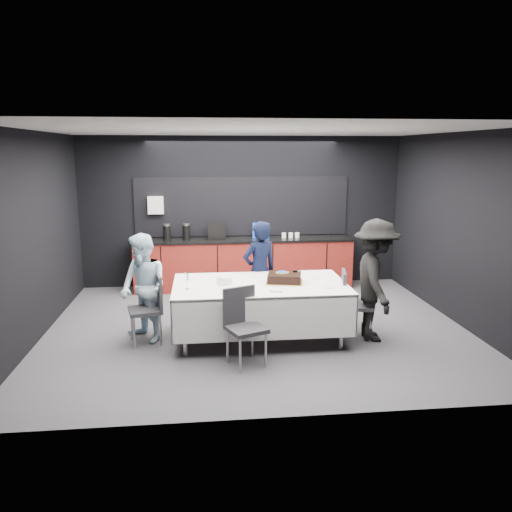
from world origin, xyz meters
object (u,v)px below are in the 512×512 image
at_px(champagne_flute, 187,277).
at_px(person_left, 144,288).
at_px(party_table, 260,293).
at_px(person_right, 375,280).
at_px(chair_left, 151,304).
at_px(person_center, 260,272).
at_px(cake_assembly, 284,278).
at_px(chair_near, 243,320).
at_px(chair_right, 351,299).
at_px(plate_stack, 225,280).

distance_m(champagne_flute, person_left, 0.68).
distance_m(party_table, person_right, 1.56).
bearing_deg(person_right, champagne_flute, 96.32).
distance_m(chair_left, person_center, 1.71).
height_order(party_table, person_left, person_left).
distance_m(cake_assembly, person_right, 1.22).
bearing_deg(person_left, person_right, 45.11).
bearing_deg(person_right, cake_assembly, 86.54).
xyz_separation_m(chair_near, person_left, (-1.26, 0.86, 0.20)).
relative_size(cake_assembly, chair_near, 0.59).
relative_size(person_center, person_right, 0.92).
height_order(chair_right, person_left, person_left).
distance_m(plate_stack, person_right, 2.02).
xyz_separation_m(plate_stack, chair_left, (-0.98, -0.00, -0.30)).
xyz_separation_m(party_table, chair_right, (1.25, -0.06, -0.11)).
xyz_separation_m(chair_left, person_right, (3.00, -0.20, 0.29)).
xyz_separation_m(cake_assembly, chair_left, (-1.80, 0.00, -0.31)).
distance_m(chair_near, person_right, 1.94).
height_order(chair_left, chair_near, same).
xyz_separation_m(chair_left, chair_near, (1.17, -0.80, 0.00)).
relative_size(party_table, chair_near, 2.51).
relative_size(party_table, cake_assembly, 4.22).
xyz_separation_m(plate_stack, chair_right, (1.73, -0.09, -0.30)).
height_order(party_table, person_right, person_right).
bearing_deg(chair_left, champagne_flute, -23.82).
bearing_deg(chair_right, person_right, -21.96).
bearing_deg(plate_stack, person_center, 52.10).
xyz_separation_m(champagne_flute, chair_near, (0.68, -0.58, -0.40)).
bearing_deg(chair_left, party_table, -1.00).
relative_size(chair_near, person_center, 0.61).
bearing_deg(chair_right, person_left, 176.88).
xyz_separation_m(party_table, cake_assembly, (0.34, 0.02, 0.20)).
bearing_deg(cake_assembly, party_table, -176.19).
xyz_separation_m(cake_assembly, person_center, (-0.26, 0.72, -0.08)).
height_order(party_table, person_center, person_center).
height_order(chair_right, chair_near, same).
bearing_deg(party_table, person_left, 176.73).
bearing_deg(person_right, party_table, 89.42).
height_order(plate_stack, champagne_flute, champagne_flute).
height_order(champagne_flute, chair_right, champagne_flute).
height_order(champagne_flute, person_right, person_right).
xyz_separation_m(plate_stack, champagne_flute, (-0.49, -0.22, 0.11)).
relative_size(chair_left, chair_right, 1.00).
bearing_deg(party_table, cake_assembly, 3.81).
height_order(chair_near, person_left, person_left).
relative_size(party_table, person_left, 1.59).
bearing_deg(chair_right, chair_near, -155.40).
relative_size(chair_near, person_left, 0.63).
bearing_deg(chair_near, champagne_flute, 139.39).
bearing_deg(cake_assembly, person_center, 109.57).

